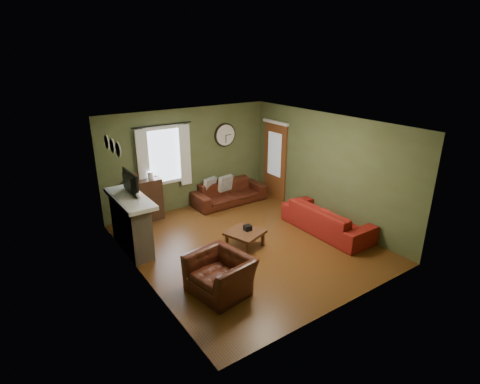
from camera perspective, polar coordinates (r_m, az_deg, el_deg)
floor at (r=8.17m, az=1.02°, el=-7.87°), size 4.60×5.20×0.00m
ceiling at (r=7.30m, az=1.15°, el=10.38°), size 4.60×5.20×0.00m
wall_left at (r=6.66m, az=-15.28°, el=-3.11°), size 0.00×5.20×2.60m
wall_right at (r=9.10m, az=12.98°, el=3.50°), size 0.00×5.20×2.60m
wall_back at (r=9.77m, az=-7.84°, el=5.01°), size 4.60×0.00×2.60m
wall_front at (r=5.89m, az=16.01°, el=-6.41°), size 4.60×0.00×2.60m
fireplace at (r=8.02m, az=-16.26°, el=-4.92°), size 0.40×1.40×1.10m
firebox at (r=8.18m, az=-14.83°, el=-6.21°), size 0.04×0.60×0.55m
mantel at (r=7.80m, az=-16.48°, el=-0.96°), size 0.58×1.60×0.08m
tv at (r=7.87m, az=-16.85°, el=0.85°), size 0.08×0.60×0.35m
tv_screen at (r=7.88m, az=-16.35°, el=1.35°), size 0.02×0.62×0.36m
medallion_left at (r=7.10m, az=-18.07°, el=6.18°), size 0.28×0.28×0.03m
medallion_mid at (r=7.43m, az=-18.88°, el=6.70°), size 0.28×0.28×0.03m
medallion_right at (r=7.76m, az=-19.62°, el=7.17°), size 0.28×0.28×0.03m
window_pane at (r=9.42m, az=-11.64°, el=5.45°), size 1.00×0.02×1.30m
curtain_rod at (r=9.16m, az=-11.74°, el=9.97°), size 0.03×0.03×1.50m
curtain_left at (r=9.15m, az=-14.53°, el=4.45°), size 0.28×0.04×1.55m
curtain_right at (r=9.56m, az=-8.35°, el=5.58°), size 0.28×0.04×1.55m
wall_clock at (r=10.13m, az=-2.24°, el=8.66°), size 0.64×0.06×0.64m
door at (r=10.43m, az=5.35°, el=4.70°), size 0.05×0.90×2.10m
bookshelf at (r=9.34m, az=-14.44°, el=-1.28°), size 0.87×0.37×1.03m
book at (r=9.47m, az=-15.96°, el=1.74°), size 0.20×0.24×0.02m
sofa_brown at (r=10.19m, az=-1.67°, el=-0.09°), size 2.01×0.79×0.59m
pillow_left at (r=10.13m, az=-2.24°, el=1.32°), size 0.43×0.19×0.41m
pillow_right at (r=10.04m, az=-4.61°, el=1.08°), size 0.41×0.23×0.39m
sofa_red at (r=8.78m, az=13.09°, el=-3.99°), size 0.86×2.19×0.64m
armchair at (r=6.55m, az=-3.06°, el=-12.41°), size 1.06×1.16×0.66m
coffee_table at (r=7.96m, az=0.75°, el=-7.21°), size 0.86×0.86×0.36m
tissue_box at (r=7.92m, az=1.17°, el=-5.59°), size 0.15×0.15×0.11m
wine_glass_a at (r=7.30m, az=-15.12°, el=-1.22°), size 0.06×0.06×0.18m
wine_glass_b at (r=7.34m, az=-15.26°, el=-0.97°), size 0.08×0.08×0.22m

